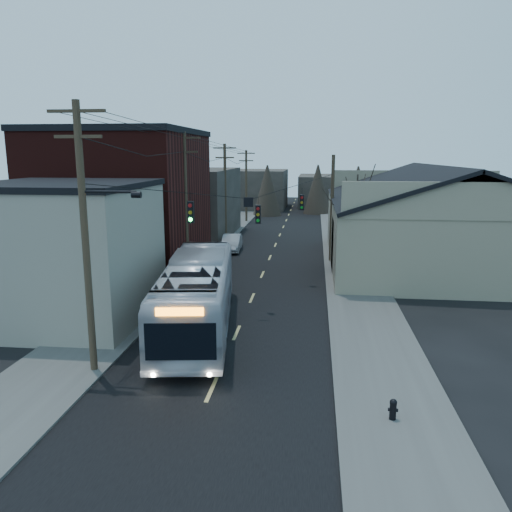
{
  "coord_description": "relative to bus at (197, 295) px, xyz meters",
  "views": [
    {
      "loc": [
        3.64,
        -14.79,
        8.6
      ],
      "look_at": [
        0.46,
        12.16,
        3.0
      ],
      "focal_mm": 35.0,
      "sensor_mm": 36.0,
      "label": 1
    }
  ],
  "objects": [
    {
      "name": "fire_hydrant",
      "position": [
        8.31,
        -7.83,
        -1.3
      ],
      "size": [
        0.33,
        0.24,
        0.7
      ],
      "rotation": [
        0.0,
        0.0,
        -0.1
      ],
      "color": "black",
      "rests_on": "sidewalk_right"
    },
    {
      "name": "parked_car",
      "position": [
        -1.68,
        20.3,
        -1.06
      ],
      "size": [
        1.82,
        4.56,
        1.48
      ],
      "primitive_type": "imported",
      "rotation": [
        0.0,
        0.0,
        0.06
      ],
      "color": "#97999E",
      "rests_on": "ground"
    },
    {
      "name": "utility_lines",
      "position": [
        -1.12,
        15.87,
        3.15
      ],
      "size": [
        11.24,
        45.28,
        10.5
      ],
      "color": "#382B1E",
      "rests_on": "ground"
    },
    {
      "name": "building_far_right",
      "position": [
        8.99,
        61.73,
        0.7
      ],
      "size": [
        12.0,
        14.0,
        5.0
      ],
      "primitive_type": "cube",
      "color": "#2D2824",
      "rests_on": "ground"
    },
    {
      "name": "road_surface",
      "position": [
        1.99,
        21.73,
        -1.79
      ],
      "size": [
        9.0,
        110.0,
        0.02
      ],
      "primitive_type": "cube",
      "color": "black",
      "rests_on": "ground"
    },
    {
      "name": "building_brick",
      "position": [
        -8.01,
        11.73,
        3.2
      ],
      "size": [
        10.0,
        12.0,
        10.0
      ],
      "primitive_type": "cube",
      "color": "black",
      "rests_on": "ground"
    },
    {
      "name": "bus",
      "position": [
        0.0,
        0.0,
        0.0
      ],
      "size": [
        4.78,
        13.23,
        3.6
      ],
      "primitive_type": "imported",
      "rotation": [
        0.0,
        0.0,
        3.28
      ],
      "color": "#B7BAC4",
      "rests_on": "ground"
    },
    {
      "name": "sidewalk_left",
      "position": [
        -4.51,
        21.73,
        -1.74
      ],
      "size": [
        4.0,
        110.0,
        0.12
      ],
      "primitive_type": "cube",
      "color": "#474744",
      "rests_on": "ground"
    },
    {
      "name": "building_far_left",
      "position": [
        -4.01,
        56.73,
        1.2
      ],
      "size": [
        10.0,
        12.0,
        6.0
      ],
      "primitive_type": "cube",
      "color": "#2D2824",
      "rests_on": "ground"
    },
    {
      "name": "ground",
      "position": [
        1.99,
        -8.27,
        -1.8
      ],
      "size": [
        160.0,
        160.0,
        0.0
      ],
      "primitive_type": "plane",
      "color": "black",
      "rests_on": "ground"
    },
    {
      "name": "bare_tree",
      "position": [
        8.49,
        11.73,
        1.8
      ],
      "size": [
        0.4,
        0.4,
        7.2
      ],
      "primitive_type": "cone",
      "color": "black",
      "rests_on": "ground"
    },
    {
      "name": "building_left_far",
      "position": [
        -7.51,
        27.73,
        1.7
      ],
      "size": [
        9.0,
        14.0,
        7.0
      ],
      "primitive_type": "cube",
      "color": "#2D2824",
      "rests_on": "ground"
    },
    {
      "name": "building_clapboard",
      "position": [
        -7.01,
        0.73,
        1.7
      ],
      "size": [
        8.0,
        8.0,
        7.0
      ],
      "primitive_type": "cube",
      "color": "gray",
      "rests_on": "ground"
    },
    {
      "name": "warehouse",
      "position": [
        14.99,
        16.73,
        0.9
      ],
      "size": [
        16.16,
        20.6,
        7.73
      ],
      "color": "gray",
      "rests_on": "ground"
    },
    {
      "name": "sidewalk_right",
      "position": [
        8.49,
        21.73,
        -1.74
      ],
      "size": [
        4.0,
        110.0,
        0.12
      ],
      "primitive_type": "cube",
      "color": "#474744",
      "rests_on": "ground"
    }
  ]
}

